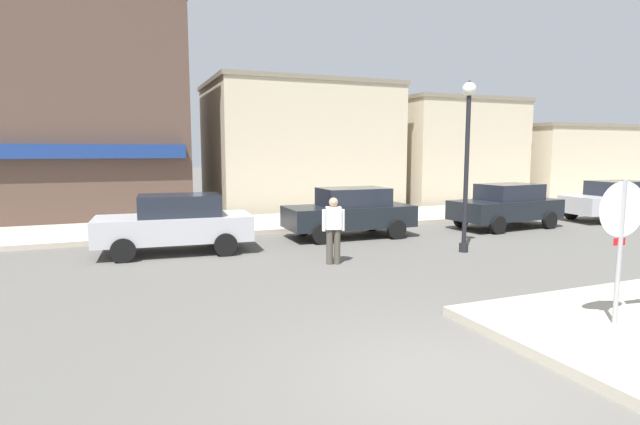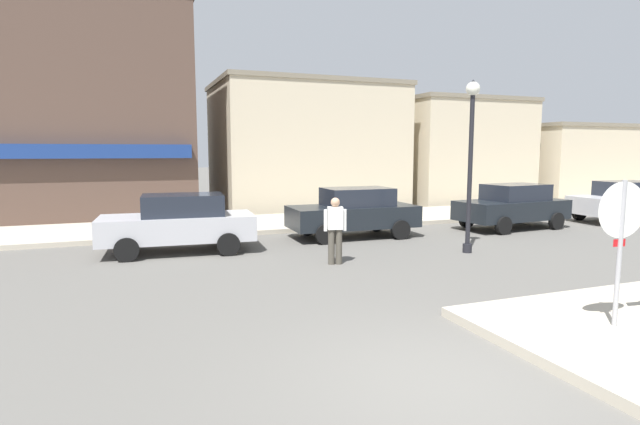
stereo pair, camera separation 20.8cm
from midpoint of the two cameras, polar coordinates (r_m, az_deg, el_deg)
ground_plane at (r=6.37m, az=14.13°, el=-18.35°), size 160.00×160.00×0.00m
kerb_far at (r=18.09m, az=-10.85°, el=-1.46°), size 80.00×4.00×0.15m
stop_sign at (r=8.45m, az=30.52°, el=-2.05°), size 0.82×0.12×2.30m
lamp_post at (r=13.78m, az=16.08°, el=7.81°), size 0.36×0.36×4.54m
parked_car_nearest at (r=13.85m, az=-16.59°, el=-1.13°), size 4.11×2.10×1.56m
parked_car_second at (r=15.72m, az=3.06°, el=0.09°), size 4.03×1.94×1.56m
parked_car_third at (r=18.74m, az=20.24°, el=0.79°), size 4.13×2.14×1.56m
parked_car_fourth at (r=22.48m, az=30.48°, el=1.22°), size 4.12×2.11×1.56m
pedestrian_crossing_near at (r=11.93m, az=1.04°, el=-1.84°), size 0.55×0.30×1.61m
building_corner_shop at (r=23.35m, az=-29.03°, el=10.22°), size 10.71×7.65×8.71m
building_storefront_left_near at (r=24.78m, az=-2.70°, el=7.63°), size 8.70×6.38×5.93m
building_storefront_left_mid at (r=28.69m, az=13.40°, el=6.87°), size 6.79×6.65×5.43m
building_storefront_right_near at (r=34.38m, az=25.52°, el=5.35°), size 9.08×7.25×4.21m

